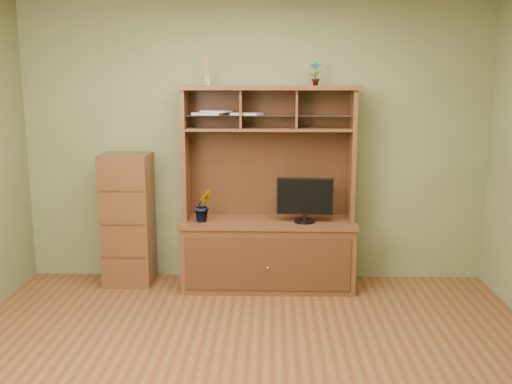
{
  "coord_description": "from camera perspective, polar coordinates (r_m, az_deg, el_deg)",
  "views": [
    {
      "loc": [
        0.17,
        -3.52,
        1.93
      ],
      "look_at": [
        0.03,
        1.2,
        1.02
      ],
      "focal_mm": 40.0,
      "sensor_mm": 36.0,
      "label": 1
    }
  ],
  "objects": [
    {
      "name": "room",
      "position": [
        3.57,
        -1.06,
        1.56
      ],
      "size": [
        4.54,
        4.04,
        2.74
      ],
      "color": "#5C2F1A",
      "rests_on": "ground"
    },
    {
      "name": "media_hutch",
      "position": [
        5.43,
        1.22,
        -4.1
      ],
      "size": [
        1.66,
        0.61,
        1.9
      ],
      "color": "#422313",
      "rests_on": "room"
    },
    {
      "name": "monitor",
      "position": [
        5.28,
        4.92,
        -0.72
      ],
      "size": [
        0.52,
        0.2,
        0.41
      ],
      "rotation": [
        0.0,
        0.0,
        -0.07
      ],
      "color": "black",
      "rests_on": "media_hutch"
    },
    {
      "name": "orchid_plant",
      "position": [
        5.32,
        -5.29,
        -1.33
      ],
      "size": [
        0.2,
        0.18,
        0.31
      ],
      "primitive_type": "imported",
      "rotation": [
        0.0,
        0.0,
        0.31
      ],
      "color": "#3A5F20",
      "rests_on": "media_hutch"
    },
    {
      "name": "top_plant",
      "position": [
        5.34,
        5.94,
        11.73
      ],
      "size": [
        0.12,
        0.09,
        0.22
      ],
      "primitive_type": "imported",
      "rotation": [
        0.0,
        0.0,
        -0.06
      ],
      "color": "#2C6824",
      "rests_on": "media_hutch"
    },
    {
      "name": "reed_diffuser",
      "position": [
        5.36,
        -4.99,
        11.66
      ],
      "size": [
        0.05,
        0.05,
        0.26
      ],
      "color": "silver",
      "rests_on": "media_hutch"
    },
    {
      "name": "magazines",
      "position": [
        5.35,
        -3.27,
        7.9
      ],
      "size": [
        0.67,
        0.28,
        0.04
      ],
      "color": "#A6A6AB",
      "rests_on": "media_hutch"
    },
    {
      "name": "side_cabinet",
      "position": [
        5.62,
        -12.68,
        -2.68
      ],
      "size": [
        0.45,
        0.41,
        1.27
      ],
      "color": "#422313",
      "rests_on": "room"
    }
  ]
}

